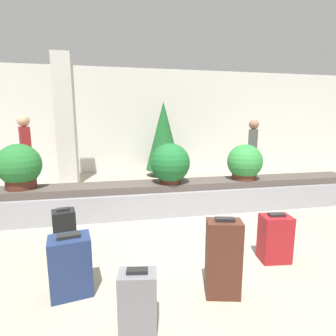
# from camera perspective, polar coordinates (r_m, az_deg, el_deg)

# --- Properties ---
(ground_plane) EXTENTS (18.00, 18.00, 0.00)m
(ground_plane) POSITION_cam_1_polar(r_m,az_deg,el_deg) (3.40, 5.43, -17.97)
(ground_plane) COLOR #9E937F
(back_wall) EXTENTS (18.00, 0.06, 3.20)m
(back_wall) POSITION_cam_1_polar(r_m,az_deg,el_deg) (8.49, -5.46, 10.16)
(back_wall) COLOR beige
(back_wall) RESTS_ON ground_plane
(carousel) EXTENTS (7.53, 0.70, 0.54)m
(carousel) POSITION_cam_1_polar(r_m,az_deg,el_deg) (4.70, 0.00, -6.41)
(carousel) COLOR gray
(carousel) RESTS_ON ground_plane
(pillar) EXTENTS (0.44, 0.44, 3.20)m
(pillar) POSITION_cam_1_polar(r_m,az_deg,el_deg) (7.06, -21.35, 9.51)
(pillar) COLOR beige
(pillar) RESTS_ON ground_plane
(suitcase_0) EXTENTS (0.31, 0.23, 0.52)m
(suitcase_0) POSITION_cam_1_polar(r_m,az_deg,el_deg) (2.25, -6.57, -26.95)
(suitcase_0) COLOR slate
(suitcase_0) RESTS_ON ground_plane
(suitcase_1) EXTENTS (0.35, 0.27, 0.57)m
(suitcase_1) POSITION_cam_1_polar(r_m,az_deg,el_deg) (3.35, 22.26, -13.94)
(suitcase_1) COLOR maroon
(suitcase_1) RESTS_ON ground_plane
(suitcase_2) EXTENTS (0.35, 0.26, 0.76)m
(suitcase_2) POSITION_cam_1_polar(r_m,az_deg,el_deg) (2.57, 11.94, -18.71)
(suitcase_2) COLOR #472319
(suitcase_2) RESTS_ON ground_plane
(suitcase_3) EXTENTS (0.28, 0.26, 0.65)m
(suitcase_3) POSITION_cam_1_polar(r_m,az_deg,el_deg) (3.28, -21.50, -13.69)
(suitcase_3) COLOR black
(suitcase_3) RESTS_ON ground_plane
(suitcase_4) EXTENTS (0.41, 0.33, 0.59)m
(suitcase_4) POSITION_cam_1_polar(r_m,az_deg,el_deg) (2.74, -20.40, -19.25)
(suitcase_4) COLOR navy
(suitcase_4) RESTS_ON ground_plane
(potted_plant_0) EXTENTS (0.66, 0.66, 0.71)m
(potted_plant_0) POSITION_cam_1_polar(r_m,az_deg,el_deg) (4.74, -29.60, 0.21)
(potted_plant_0) COLOR #4C2319
(potted_plant_0) RESTS_ON carousel
(potted_plant_1) EXTENTS (0.64, 0.64, 0.65)m
(potted_plant_1) POSITION_cam_1_polar(r_m,az_deg,el_deg) (4.99, 16.34, 1.06)
(potted_plant_1) COLOR #4C2319
(potted_plant_1) RESTS_ON carousel
(potted_plant_2) EXTENTS (0.68, 0.68, 0.69)m
(potted_plant_2) POSITION_cam_1_polar(r_m,az_deg,el_deg) (4.49, 0.49, 0.88)
(potted_plant_2) COLOR #4C2319
(potted_plant_2) RESTS_ON carousel
(traveler_0) EXTENTS (0.33, 0.37, 1.64)m
(traveler_0) POSITION_cam_1_polar(r_m,az_deg,el_deg) (6.58, 17.93, 4.22)
(traveler_0) COLOR #282833
(traveler_0) RESTS_ON ground_plane
(traveler_1) EXTENTS (0.31, 0.37, 1.73)m
(traveler_1) POSITION_cam_1_polar(r_m,az_deg,el_deg) (6.20, -28.54, 3.76)
(traveler_1) COLOR #282833
(traveler_1) RESTS_ON ground_plane
(decorated_tree) EXTENTS (1.04, 1.04, 2.16)m
(decorated_tree) POSITION_cam_1_polar(r_m,az_deg,el_deg) (7.69, -0.99, 6.96)
(decorated_tree) COLOR #4C331E
(decorated_tree) RESTS_ON ground_plane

